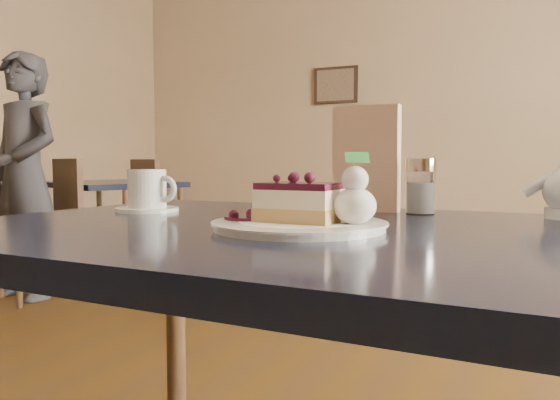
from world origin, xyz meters
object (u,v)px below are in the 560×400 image
at_px(coffee_set, 148,193).
at_px(patron, 25,176).
at_px(main_table, 312,274).
at_px(bg_table_far_left, 112,269).
at_px(cheesecake_slice, 299,203).
at_px(dessert_plate, 299,226).

height_order(coffee_set, patron, patron).
bearing_deg(main_table, coffee_set, 167.75).
distance_m(coffee_set, patron, 2.62).
relative_size(coffee_set, bg_table_far_left, 0.08).
distance_m(cheesecake_slice, patron, 3.04).
bearing_deg(cheesecake_slice, main_table, 90.00).
xyz_separation_m(cheesecake_slice, coffee_set, (-0.41, 0.15, -0.00)).
xyz_separation_m(main_table, coffee_set, (-0.41, 0.10, 0.12)).
distance_m(bg_table_far_left, patron, 0.98).
relative_size(cheesecake_slice, coffee_set, 0.88).
bearing_deg(main_table, dessert_plate, -90.00).
bearing_deg(cheesecake_slice, dessert_plate, 0.00).
bearing_deg(patron, cheesecake_slice, -26.14).
bearing_deg(coffee_set, bg_table_far_left, 133.56).
xyz_separation_m(dessert_plate, coffee_set, (-0.41, 0.15, 0.03)).
distance_m(dessert_plate, bg_table_far_left, 3.47).
relative_size(cheesecake_slice, bg_table_far_left, 0.07).
xyz_separation_m(main_table, bg_table_far_left, (-2.48, 2.28, -0.61)).
distance_m(dessert_plate, patron, 3.04).
bearing_deg(dessert_plate, bg_table_far_left, 136.76).
relative_size(main_table, dessert_plate, 4.70).
bearing_deg(dessert_plate, main_table, 88.05).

